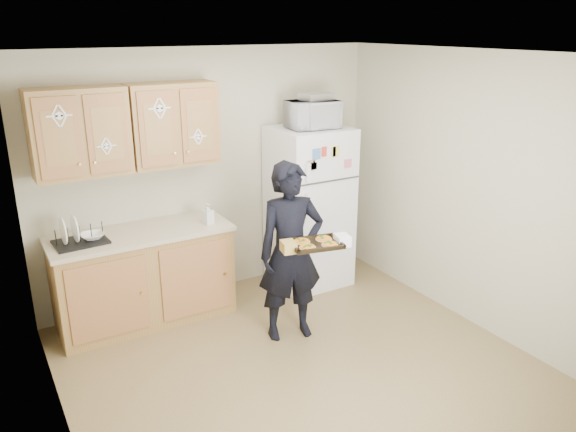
# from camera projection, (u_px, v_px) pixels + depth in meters

# --- Properties ---
(floor) EXTENTS (3.60, 3.60, 0.00)m
(floor) POSITION_uv_depth(u_px,v_px,m) (304.00, 370.00, 4.61)
(floor) COLOR brown
(floor) RESTS_ON ground
(ceiling) EXTENTS (3.60, 3.60, 0.00)m
(ceiling) POSITION_uv_depth(u_px,v_px,m) (307.00, 54.00, 3.80)
(ceiling) COLOR white
(ceiling) RESTS_ON wall_back
(wall_back) EXTENTS (3.60, 0.04, 2.50)m
(wall_back) POSITION_uv_depth(u_px,v_px,m) (211.00, 175.00, 5.67)
(wall_back) COLOR #B3AD91
(wall_back) RESTS_ON floor
(wall_front) EXTENTS (3.60, 0.04, 2.50)m
(wall_front) POSITION_uv_depth(u_px,v_px,m) (502.00, 336.00, 2.74)
(wall_front) COLOR #B3AD91
(wall_front) RESTS_ON floor
(wall_left) EXTENTS (0.04, 3.60, 2.50)m
(wall_left) POSITION_uv_depth(u_px,v_px,m) (50.00, 280.00, 3.34)
(wall_left) COLOR #B3AD91
(wall_left) RESTS_ON floor
(wall_right) EXTENTS (0.04, 3.60, 2.50)m
(wall_right) POSITION_uv_depth(u_px,v_px,m) (474.00, 193.00, 5.07)
(wall_right) COLOR #B3AD91
(wall_right) RESTS_ON floor
(refrigerator) EXTENTS (0.75, 0.70, 1.70)m
(refrigerator) POSITION_uv_depth(u_px,v_px,m) (309.00, 207.00, 5.96)
(refrigerator) COLOR white
(refrigerator) RESTS_ON floor
(base_cabinet) EXTENTS (1.60, 0.60, 0.86)m
(base_cabinet) POSITION_uv_depth(u_px,v_px,m) (144.00, 278.00, 5.27)
(base_cabinet) COLOR olive
(base_cabinet) RESTS_ON floor
(countertop) EXTENTS (1.64, 0.64, 0.04)m
(countertop) POSITION_uv_depth(u_px,v_px,m) (140.00, 234.00, 5.12)
(countertop) COLOR #B4A88A
(countertop) RESTS_ON base_cabinet
(upper_cab_left) EXTENTS (0.80, 0.33, 0.75)m
(upper_cab_left) POSITION_uv_depth(u_px,v_px,m) (79.00, 133.00, 4.74)
(upper_cab_left) COLOR olive
(upper_cab_left) RESTS_ON wall_back
(upper_cab_right) EXTENTS (0.80, 0.33, 0.75)m
(upper_cab_right) POSITION_uv_depth(u_px,v_px,m) (172.00, 124.00, 5.13)
(upper_cab_right) COLOR olive
(upper_cab_right) RESTS_ON wall_back
(cereal_box) EXTENTS (0.20, 0.07, 0.32)m
(cereal_box) POSITION_uv_depth(u_px,v_px,m) (334.00, 250.00, 6.62)
(cereal_box) COLOR #E7AE51
(cereal_box) RESTS_ON floor
(person) EXTENTS (0.66, 0.50, 1.61)m
(person) POSITION_uv_depth(u_px,v_px,m) (291.00, 252.00, 4.90)
(person) COLOR black
(person) RESTS_ON floor
(baking_tray) EXTENTS (0.47, 0.39, 0.04)m
(baking_tray) POSITION_uv_depth(u_px,v_px,m) (316.00, 245.00, 4.64)
(baking_tray) COLOR black
(baking_tray) RESTS_ON person
(pizza_front_left) EXTENTS (0.14, 0.14, 0.02)m
(pizza_front_left) POSITION_uv_depth(u_px,v_px,m) (308.00, 247.00, 4.54)
(pizza_front_left) COLOR gold
(pizza_front_left) RESTS_ON baking_tray
(pizza_front_right) EXTENTS (0.14, 0.14, 0.02)m
(pizza_front_right) POSITION_uv_depth(u_px,v_px,m) (330.00, 244.00, 4.60)
(pizza_front_right) COLOR gold
(pizza_front_right) RESTS_ON baking_tray
(pizza_back_left) EXTENTS (0.14, 0.14, 0.02)m
(pizza_back_left) POSITION_uv_depth(u_px,v_px,m) (302.00, 241.00, 4.66)
(pizza_back_left) COLOR gold
(pizza_back_left) RESTS_ON baking_tray
(pizza_back_right) EXTENTS (0.14, 0.14, 0.02)m
(pizza_back_right) POSITION_uv_depth(u_px,v_px,m) (324.00, 238.00, 4.72)
(pizza_back_right) COLOR gold
(pizza_back_right) RESTS_ON baking_tray
(microwave) EXTENTS (0.52, 0.37, 0.28)m
(microwave) POSITION_uv_depth(u_px,v_px,m) (313.00, 115.00, 5.60)
(microwave) COLOR white
(microwave) RESTS_ON refrigerator
(foil_pan) EXTENTS (0.33, 0.25, 0.07)m
(foil_pan) POSITION_uv_depth(u_px,v_px,m) (316.00, 96.00, 5.59)
(foil_pan) COLOR silver
(foil_pan) RESTS_ON microwave
(dish_rack) EXTENTS (0.45, 0.35, 0.17)m
(dish_rack) POSITION_uv_depth(u_px,v_px,m) (80.00, 234.00, 4.82)
(dish_rack) COLOR black
(dish_rack) RESTS_ON countertop
(bowl) EXTENTS (0.22, 0.22, 0.05)m
(bowl) POSITION_uv_depth(u_px,v_px,m) (93.00, 236.00, 4.88)
(bowl) COLOR white
(bowl) RESTS_ON dish_rack
(soap_bottle) EXTENTS (0.11, 0.11, 0.20)m
(soap_bottle) POSITION_uv_depth(u_px,v_px,m) (208.00, 214.00, 5.30)
(soap_bottle) COLOR white
(soap_bottle) RESTS_ON countertop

